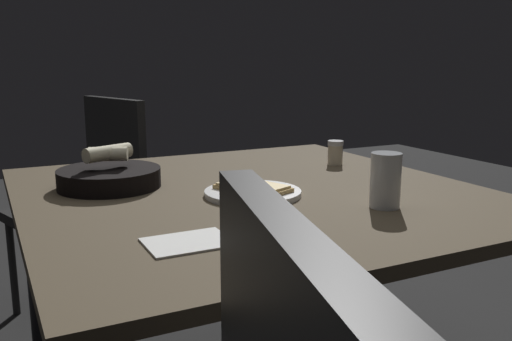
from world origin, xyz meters
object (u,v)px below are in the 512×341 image
pizza_plate (253,191)px  pepper_shaker (335,154)px  dining_table (252,208)px  beer_glass (385,184)px  bread_basket (110,176)px  chair_near (92,193)px

pizza_plate → pepper_shaker: (0.43, 0.25, 0.02)m
pizza_plate → pepper_shaker: bearing=30.8°
dining_table → beer_glass: (0.20, -0.29, 0.11)m
pizza_plate → bread_basket: 0.40m
chair_near → bread_basket: bearing=-96.2°
pizza_plate → chair_near: bearing=101.7°
dining_table → bread_basket: (-0.33, 0.20, 0.08)m
chair_near → beer_glass: bearing=-71.0°
dining_table → bread_basket: size_ratio=4.33×
bread_basket → beer_glass: beer_glass is taller
pizza_plate → bread_basket: bearing=140.0°
beer_glass → chair_near: chair_near is taller
dining_table → beer_glass: 0.37m
pizza_plate → pepper_shaker: 0.50m
pepper_shaker → chair_near: size_ratio=0.09×
dining_table → pepper_shaker: pepper_shaker is taller
bread_basket → chair_near: chair_near is taller
dining_table → beer_glass: size_ratio=9.21×
pizza_plate → dining_table: bearing=66.3°
pepper_shaker → chair_near: bearing=128.9°
dining_table → beer_glass: bearing=-55.4°
dining_table → bread_basket: 0.39m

